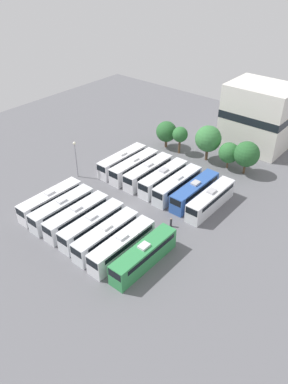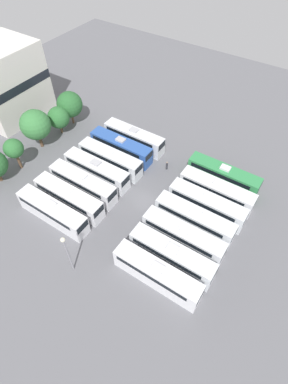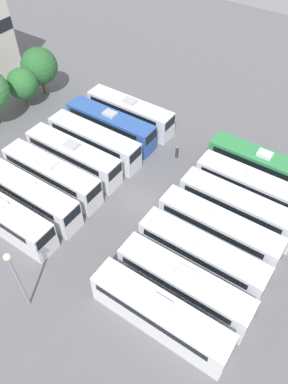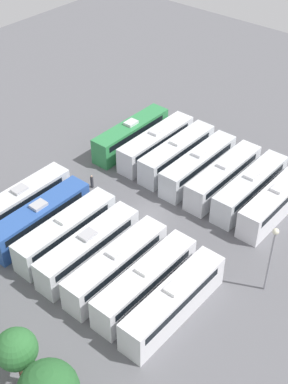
# 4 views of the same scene
# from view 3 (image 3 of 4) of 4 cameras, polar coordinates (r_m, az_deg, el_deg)

# --- Properties ---
(ground_plane) EXTENTS (113.37, 113.37, 0.00)m
(ground_plane) POSITION_cam_3_polar(r_m,az_deg,el_deg) (40.29, -0.44, -1.47)
(ground_plane) COLOR slate
(bus_0) EXTENTS (2.59, 12.03, 3.72)m
(bus_0) POSITION_cam_3_polar(r_m,az_deg,el_deg) (31.26, 2.41, -18.09)
(bus_0) COLOR white
(bus_0) RESTS_ON ground_plane
(bus_1) EXTENTS (2.59, 12.03, 3.72)m
(bus_1) POSITION_cam_3_polar(r_m,az_deg,el_deg) (32.61, 6.03, -13.76)
(bus_1) COLOR silver
(bus_1) RESTS_ON ground_plane
(bus_2) EXTENTS (2.59, 12.03, 3.72)m
(bus_2) POSITION_cam_3_polar(r_m,az_deg,el_deg) (34.36, 8.71, -9.36)
(bus_2) COLOR silver
(bus_2) RESTS_ON ground_plane
(bus_3) EXTENTS (2.59, 12.03, 3.72)m
(bus_3) POSITION_cam_3_polar(r_m,az_deg,el_deg) (36.36, 11.29, -5.46)
(bus_3) COLOR silver
(bus_3) RESTS_ON ground_plane
(bus_4) EXTENTS (2.59, 12.03, 3.72)m
(bus_4) POSITION_cam_3_polar(r_m,az_deg,el_deg) (38.47, 14.02, -2.26)
(bus_4) COLOR silver
(bus_4) RESTS_ON ground_plane
(bus_5) EXTENTS (2.59, 12.03, 3.72)m
(bus_5) POSITION_cam_3_polar(r_m,az_deg,el_deg) (40.73, 16.06, 0.66)
(bus_5) COLOR silver
(bus_5) RESTS_ON ground_plane
(bus_6) EXTENTS (2.59, 12.03, 3.72)m
(bus_6) POSITION_cam_3_polar(r_m,az_deg,el_deg) (43.50, 17.39, 3.86)
(bus_6) COLOR #338C4C
(bus_6) RESTS_ON ground_plane
(bus_7) EXTENTS (2.59, 12.03, 3.72)m
(bus_7) POSITION_cam_3_polar(r_m,az_deg,el_deg) (39.21, -20.73, -3.30)
(bus_7) COLOR silver
(bus_7) RESTS_ON ground_plane
(bus_8) EXTENTS (2.59, 12.03, 3.72)m
(bus_8) POSITION_cam_3_polar(r_m,az_deg,el_deg) (40.22, -17.09, -0.40)
(bus_8) COLOR white
(bus_8) RESTS_ON ground_plane
(bus_9) EXTENTS (2.59, 12.03, 3.72)m
(bus_9) POSITION_cam_3_polar(r_m,az_deg,el_deg) (41.71, -13.90, 2.58)
(bus_9) COLOR silver
(bus_9) RESTS_ON ground_plane
(bus_10) EXTENTS (2.59, 12.03, 3.72)m
(bus_10) POSITION_cam_3_polar(r_m,az_deg,el_deg) (43.44, -10.73, 5.39)
(bus_10) COLOR silver
(bus_10) RESTS_ON ground_plane
(bus_11) EXTENTS (2.59, 12.03, 3.72)m
(bus_11) POSITION_cam_3_polar(r_m,az_deg,el_deg) (45.14, -7.61, 7.72)
(bus_11) COLOR silver
(bus_11) RESTS_ON ground_plane
(bus_12) EXTENTS (2.59, 12.03, 3.72)m
(bus_12) POSITION_cam_3_polar(r_m,az_deg,el_deg) (47.38, -5.12, 10.15)
(bus_12) COLOR #2D56A8
(bus_12) RESTS_ON ground_plane
(bus_13) EXTENTS (2.59, 12.03, 3.72)m
(bus_13) POSITION_cam_3_polar(r_m,az_deg,el_deg) (49.40, -2.17, 12.05)
(bus_13) COLOR silver
(bus_13) RESTS_ON ground_plane
(worker_person) EXTENTS (0.36, 0.36, 1.69)m
(worker_person) POSITION_cam_3_polar(r_m,az_deg,el_deg) (45.01, 5.04, 6.07)
(worker_person) COLOR #333338
(worker_person) RESTS_ON ground_plane
(light_pole) EXTENTS (0.60, 0.60, 7.60)m
(light_pole) POSITION_cam_3_polar(r_m,az_deg,el_deg) (30.77, -19.12, -11.49)
(light_pole) COLOR gray
(light_pole) RESTS_ON ground_plane
(tree_3) EXTENTS (4.18, 4.18, 5.60)m
(tree_3) POSITION_cam_3_polar(r_m,az_deg,el_deg) (54.43, -18.04, 15.42)
(tree_3) COLOR brown
(tree_3) RESTS_ON ground_plane
(tree_4) EXTENTS (5.03, 5.03, 6.84)m
(tree_4) POSITION_cam_3_polar(r_m,az_deg,el_deg) (56.16, -15.67, 17.98)
(tree_4) COLOR brown
(tree_4) RESTS_ON ground_plane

